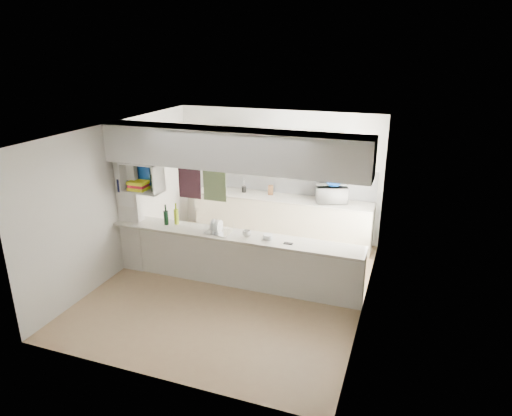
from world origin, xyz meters
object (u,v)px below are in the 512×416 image
at_px(microwave, 332,194).
at_px(bowl, 334,184).
at_px(wine_bottles, 171,217).
at_px(dish_rack, 219,228).

relative_size(microwave, bowl, 2.11).
bearing_deg(microwave, wine_bottles, 24.62).
relative_size(dish_rack, wine_bottles, 1.19).
height_order(dish_rack, wine_bottles, wine_bottles).
relative_size(bowl, wine_bottles, 0.75).
xyz_separation_m(microwave, dish_rack, (-1.41, -2.16, -0.07)).
bearing_deg(bowl, microwave, -178.30).
relative_size(microwave, dish_rack, 1.33).
distance_m(microwave, bowl, 0.20).
xyz_separation_m(microwave, bowl, (0.03, 0.00, 0.19)).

